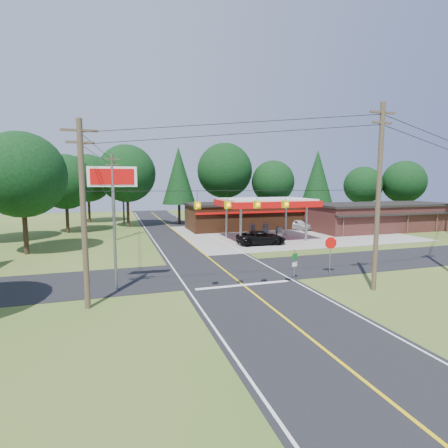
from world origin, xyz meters
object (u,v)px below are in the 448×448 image
object	(u,v)px
suv_car	(261,238)
octagonal_stop_sign	(331,246)
gas_canopy	(265,204)
big_stop_sign	(113,196)
sedan_car	(298,225)

from	to	relation	value
suv_car	octagonal_stop_sign	distance (m)	13.10
gas_canopy	big_stop_sign	world-z (taller)	big_stop_sign
suv_car	gas_canopy	bearing A→B (deg)	-27.02
gas_canopy	sedan_car	distance (m)	10.81
suv_car	big_stop_sign	world-z (taller)	big_stop_sign
big_stop_sign	suv_car	bearing A→B (deg)	38.85
suv_car	big_stop_sign	distance (m)	20.20
gas_canopy	big_stop_sign	distance (m)	22.90
gas_canopy	octagonal_stop_sign	xyz separation A→B (m)	(-2.00, -16.01, -2.09)
gas_canopy	big_stop_sign	xyz separation A→B (m)	(-17.00, -15.25, 1.66)
gas_canopy	suv_car	bearing A→B (deg)	-120.86
sedan_car	gas_canopy	bearing A→B (deg)	-159.97
sedan_car	suv_car	bearing A→B (deg)	-154.78
gas_canopy	suv_car	xyz separation A→B (m)	(-1.79, -3.00, -3.52)
suv_car	octagonal_stop_sign	bearing A→B (deg)	-177.07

